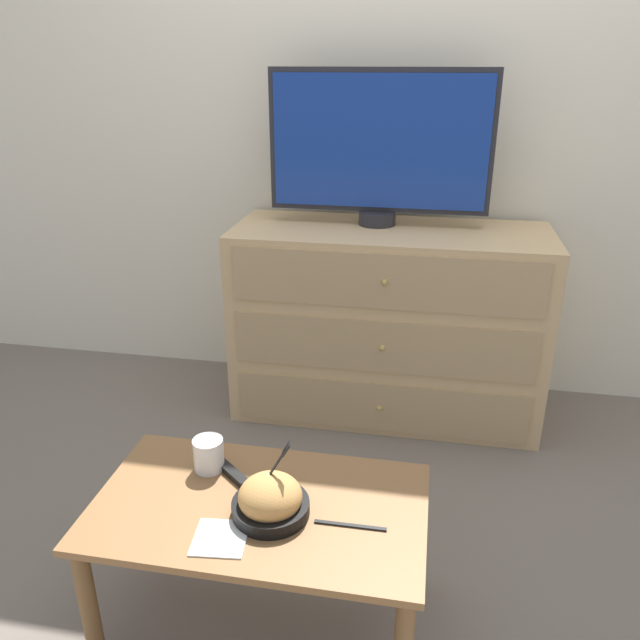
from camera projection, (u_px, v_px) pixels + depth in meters
ground_plane at (389, 376)px, 3.01m from camera, size 12.00×12.00×0.00m
wall_back at (403, 90)px, 2.53m from camera, size 12.00×0.05×2.60m
dresser at (387, 323)px, 2.61m from camera, size 1.26×0.51×0.80m
tv at (380, 146)px, 2.41m from camera, size 0.87×0.15×0.59m
coffee_table at (260, 523)px, 1.59m from camera, size 0.84×0.48×0.39m
takeout_bowl at (270, 500)px, 1.51m from camera, size 0.19×0.19×0.19m
drink_cup at (209, 456)px, 1.68m from camera, size 0.08×0.08×0.09m
napkin at (220, 538)px, 1.45m from camera, size 0.14×0.14×0.00m
knife at (350, 525)px, 1.49m from camera, size 0.17×0.01×0.01m
remote_control at (231, 472)px, 1.67m from camera, size 0.13×0.11×0.02m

